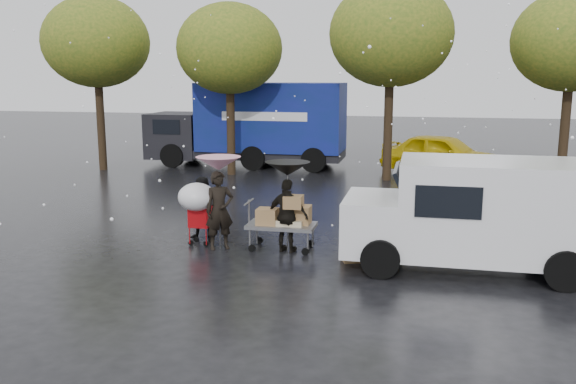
% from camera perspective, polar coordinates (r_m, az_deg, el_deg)
% --- Properties ---
extents(ground, '(90.00, 90.00, 0.00)m').
position_cam_1_polar(ground, '(13.59, -4.03, -5.51)').
color(ground, black).
rests_on(ground, ground).
extents(person_pink, '(0.77, 0.70, 1.76)m').
position_cam_1_polar(person_pink, '(13.59, -6.43, -1.73)').
color(person_pink, black).
rests_on(person_pink, ground).
extents(person_middle, '(0.76, 0.61, 1.50)m').
position_cam_1_polar(person_middle, '(14.44, -7.83, -1.54)').
color(person_middle, black).
rests_on(person_middle, ground).
extents(person_black, '(1.01, 0.57, 1.62)m').
position_cam_1_polar(person_black, '(13.28, -0.04, -2.25)').
color(person_black, black).
rests_on(person_black, ground).
extents(umbrella_pink, '(0.99, 0.99, 2.08)m').
position_cam_1_polar(umbrella_pink, '(13.40, -6.52, 2.65)').
color(umbrella_pink, '#4C4C4C').
rests_on(umbrella_pink, ground).
extents(umbrella_black, '(0.98, 0.98, 2.00)m').
position_cam_1_polar(umbrella_black, '(13.08, -0.04, 2.18)').
color(umbrella_black, '#4C4C4C').
rests_on(umbrella_black, ground).
extents(vendor_cart, '(1.52, 0.80, 1.27)m').
position_cam_1_polar(vendor_cart, '(13.46, -0.27, -2.45)').
color(vendor_cart, slate).
rests_on(vendor_cart, ground).
extents(shopping_cart, '(0.84, 0.84, 1.46)m').
position_cam_1_polar(shopping_cart, '(13.83, -8.48, -0.77)').
color(shopping_cart, '#B60A0F').
rests_on(shopping_cart, ground).
extents(white_van, '(4.91, 2.18, 2.20)m').
position_cam_1_polar(white_van, '(12.60, 17.31, -1.85)').
color(white_van, white).
rests_on(white_van, ground).
extents(blue_truck, '(8.30, 2.60, 3.50)m').
position_cam_1_polar(blue_truck, '(25.84, -3.35, 6.31)').
color(blue_truck, navy).
rests_on(blue_truck, ground).
extents(box_ground_near, '(0.65, 0.59, 0.48)m').
position_cam_1_polar(box_ground_near, '(12.89, 6.30, -5.34)').
color(box_ground_near, olive).
rests_on(box_ground_near, ground).
extents(box_ground_far, '(0.48, 0.39, 0.36)m').
position_cam_1_polar(box_ground_far, '(14.29, 6.60, -3.99)').
color(box_ground_far, olive).
rests_on(box_ground_far, ground).
extents(yellow_taxi, '(5.07, 3.45, 1.60)m').
position_cam_1_polar(yellow_taxi, '(24.28, 14.29, 3.42)').
color(yellow_taxi, '#DABA0B').
rests_on(yellow_taxi, ground).
extents(tree_row, '(21.60, 4.40, 7.12)m').
position_cam_1_polar(tree_row, '(22.91, 1.94, 13.90)').
color(tree_row, black).
rests_on(tree_row, ground).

